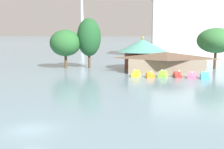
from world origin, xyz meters
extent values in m
plane|color=slate|center=(0.00, 0.00, 0.00)|extent=(2000.00, 2000.00, 0.00)
cube|color=yellow|center=(8.64, 33.78, 0.36)|extent=(1.92, 3.20, 0.72)
cube|color=yellow|center=(8.72, 34.15, 1.01)|extent=(1.39, 1.55, 0.57)
cylinder|color=yellow|center=(8.40, 32.61, 1.06)|extent=(0.14, 0.14, 0.68)
sphere|color=white|center=(8.40, 32.61, 1.56)|extent=(0.31, 0.31, 0.31)
cube|color=orange|center=(11.62, 32.72, 0.31)|extent=(1.87, 2.98, 0.61)
cube|color=gold|center=(11.59, 33.07, 0.88)|extent=(1.47, 1.40, 0.54)
cylinder|color=orange|center=(11.74, 31.59, 0.90)|extent=(0.14, 0.14, 0.57)
sphere|color=white|center=(11.74, 31.59, 1.37)|extent=(0.37, 0.37, 0.37)
cube|color=#8CCC3F|center=(14.30, 33.76, 0.29)|extent=(2.29, 3.05, 0.58)
cube|color=#A0E24F|center=(14.40, 34.09, 0.93)|extent=(1.63, 1.55, 0.69)
cylinder|color=#8CCC3F|center=(13.98, 32.73, 0.95)|extent=(0.14, 0.14, 0.74)
sphere|color=white|center=(13.98, 32.73, 1.52)|extent=(0.39, 0.39, 0.39)
cube|color=red|center=(17.27, 33.78, 0.28)|extent=(1.77, 3.03, 0.55)
cube|color=#E8423C|center=(17.22, 34.14, 0.83)|extent=(1.35, 1.44, 0.57)
cylinder|color=red|center=(17.42, 32.65, 0.90)|extent=(0.14, 0.14, 0.71)
sphere|color=white|center=(17.42, 32.65, 1.42)|extent=(0.32, 0.32, 0.32)
cube|color=pink|center=(20.15, 32.82, 0.31)|extent=(2.29, 3.29, 0.62)
cube|color=pink|center=(20.24, 33.18, 0.93)|extent=(1.65, 1.64, 0.63)
cylinder|color=pink|center=(19.86, 31.66, 0.87)|extent=(0.14, 0.14, 0.51)
sphere|color=white|center=(19.86, 31.66, 1.30)|extent=(0.35, 0.35, 0.35)
cube|color=#4CB7CC|center=(22.50, 32.38, 0.37)|extent=(1.96, 2.90, 0.74)
cube|color=#5DCDE2|center=(22.54, 32.72, 1.05)|extent=(1.54, 1.38, 0.62)
cylinder|color=#4CB7CC|center=(22.38, 31.29, 1.09)|extent=(0.14, 0.14, 0.71)
sphere|color=white|center=(22.38, 31.29, 1.61)|extent=(0.33, 0.33, 0.33)
cube|color=gray|center=(15.28, 40.49, 1.64)|extent=(16.94, 7.41, 3.27)
pyramid|color=brown|center=(15.28, 40.49, 4.04)|extent=(18.29, 8.52, 1.53)
cylinder|color=brown|center=(9.83, 46.84, 2.20)|extent=(9.22, 9.22, 4.40)
cone|color=teal|center=(9.83, 46.84, 5.99)|extent=(13.05, 13.05, 3.18)
sphere|color=#B7993D|center=(9.83, 46.84, 7.93)|extent=(0.70, 0.70, 0.70)
cylinder|color=brown|center=(-10.20, 45.56, 1.59)|extent=(0.69, 0.69, 3.18)
ellipsoid|color=#28602D|center=(-10.20, 45.56, 6.62)|extent=(8.01, 8.01, 6.87)
cylinder|color=brown|center=(-4.20, 47.02, 1.57)|extent=(0.68, 0.68, 3.15)
ellipsoid|color=#1E5128|center=(-4.20, 47.02, 8.10)|extent=(6.25, 6.25, 9.90)
cylinder|color=brown|center=(28.37, 48.73, 2.05)|extent=(0.70, 0.70, 4.10)
ellipsoid|color=#337038|center=(28.37, 48.73, 7.29)|extent=(9.56, 9.56, 6.38)
cube|color=silver|center=(30.94, 88.99, 11.56)|extent=(35.52, 19.31, 23.12)
camera|label=1|loc=(10.54, -23.30, 8.93)|focal=43.42mm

